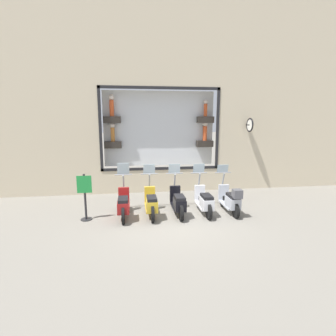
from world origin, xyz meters
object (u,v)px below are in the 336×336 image
scooter_silver_0 (230,200)px  shop_sign_post (85,196)px  scooter_white_1 (204,201)px  scooter_yellow_3 (151,203)px  scooter_black_2 (178,202)px  scooter_red_4 (123,204)px

scooter_silver_0 → shop_sign_post: 4.83m
scooter_white_1 → scooter_yellow_3: (0.00, 1.81, 0.01)m
scooter_white_1 → shop_sign_post: size_ratio=1.20×
scooter_white_1 → scooter_silver_0: bearing=-94.1°
scooter_white_1 → scooter_black_2: bearing=89.9°
scooter_red_4 → shop_sign_post: bearing=92.4°
scooter_yellow_3 → scooter_red_4: size_ratio=1.00×
shop_sign_post → scooter_black_2: bearing=-89.1°
scooter_red_4 → scooter_black_2: bearing=-90.1°
scooter_silver_0 → scooter_yellow_3: (0.07, 2.72, -0.02)m
scooter_yellow_3 → scooter_black_2: bearing=-90.1°
scooter_white_1 → scooter_red_4: 2.72m
scooter_silver_0 → scooter_red_4: bearing=88.9°
scooter_yellow_3 → scooter_white_1: bearing=-90.1°
scooter_black_2 → scooter_red_4: scooter_red_4 is taller
scooter_black_2 → shop_sign_post: bearing=90.9°
scooter_silver_0 → shop_sign_post: scooter_silver_0 is taller
shop_sign_post → scooter_white_1: bearing=-89.3°
scooter_silver_0 → scooter_red_4: (0.07, 3.62, -0.02)m
scooter_yellow_3 → shop_sign_post: scooter_yellow_3 is taller
scooter_black_2 → scooter_yellow_3: bearing=89.9°
scooter_silver_0 → scooter_black_2: (0.07, 1.81, -0.03)m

